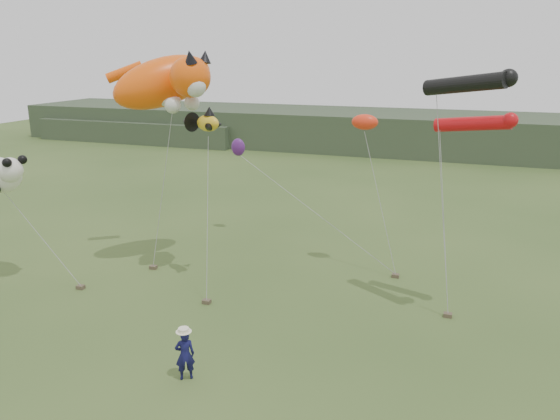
{
  "coord_description": "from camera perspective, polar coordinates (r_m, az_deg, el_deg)",
  "views": [
    {
      "loc": [
        7.68,
        -15.6,
        10.19
      ],
      "look_at": [
        1.14,
        3.0,
        4.53
      ],
      "focal_mm": 35.0,
      "sensor_mm": 36.0,
      "label": 1
    }
  ],
  "objects": [
    {
      "name": "headland",
      "position": [
        61.8,
        9.25,
        8.13
      ],
      "size": [
        90.0,
        13.0,
        4.0
      ],
      "color": "#2D3D28",
      "rests_on": "ground"
    },
    {
      "name": "fish_kite",
      "position": [
        24.26,
        -8.32,
        9.09
      ],
      "size": [
        2.35,
        1.55,
        1.14
      ],
      "color": "gold",
      "rests_on": "ground"
    },
    {
      "name": "misc_kites",
      "position": [
        27.96,
        2.79,
        7.98
      ],
      "size": [
        8.85,
        3.79,
        2.96
      ],
      "color": "#F63216",
      "rests_on": "ground"
    },
    {
      "name": "ground",
      "position": [
        20.15,
        -6.09,
        -14.45
      ],
      "size": [
        120.0,
        120.0,
        0.0
      ],
      "primitive_type": "plane",
      "color": "#385123",
      "rests_on": "ground"
    },
    {
      "name": "festival_attendant",
      "position": [
        18.41,
        -9.91,
        -14.68
      ],
      "size": [
        0.75,
        0.69,
        1.73
      ],
      "primitive_type": "imported",
      "rotation": [
        0.0,
        0.0,
        3.72
      ],
      "color": "#121243",
      "rests_on": "ground"
    },
    {
      "name": "tube_kites",
      "position": [
        21.74,
        19.71,
        10.76
      ],
      "size": [
        3.55,
        2.44,
        2.51
      ],
      "color": "black",
      "rests_on": "ground"
    },
    {
      "name": "sandbag_anchors",
      "position": [
        24.7,
        -2.86,
        -8.15
      ],
      "size": [
        16.07,
        6.3,
        0.17
      ],
      "color": "brown",
      "rests_on": "ground"
    },
    {
      "name": "cat_kite",
      "position": [
        26.23,
        -11.59,
        12.99
      ],
      "size": [
        6.42,
        5.3,
        3.4
      ],
      "color": "#FF560A",
      "rests_on": "ground"
    }
  ]
}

